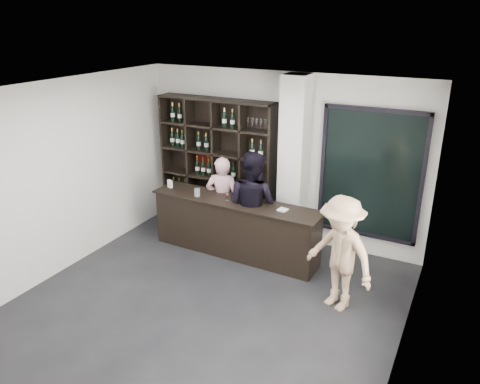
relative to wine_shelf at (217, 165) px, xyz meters
The scene contains 12 objects.
floor 3.06m from the wine_shelf, 65.85° to the right, with size 5.00×5.50×0.01m, color black.
wine_shelf is the anchor object (origin of this frame).
structural_column 1.52m from the wine_shelf, ahead, with size 0.40×0.40×2.90m, color silver.
glass_panel 2.71m from the wine_shelf, ahead, with size 1.60×0.08×2.10m.
tasting_counter 1.35m from the wine_shelf, 45.53° to the right, with size 2.89×0.61×0.95m.
taster_pink 0.79m from the wine_shelf, 52.39° to the right, with size 0.57×0.37×1.55m, color #CB989C.
taster_black 1.31m from the wine_shelf, 34.25° to the right, with size 0.86×0.67×1.78m, color black.
customer 3.15m from the wine_shelf, 29.01° to the right, with size 1.04×0.60×1.61m, color tan.
wine_glass 1.13m from the wine_shelf, 52.04° to the right, with size 0.07×0.07×0.18m, color white, non-canonical shape.
spit_cup 0.95m from the wine_shelf, 80.61° to the right, with size 0.10×0.10×0.13m, color silver.
napkin_stack 1.85m from the wine_shelf, 26.97° to the right, with size 0.13×0.13×0.02m, color white.
card_stand 0.94m from the wine_shelf, 121.51° to the right, with size 0.09×0.05×0.14m, color white.
Camera 1 is at (2.91, -4.39, 3.75)m, focal length 35.00 mm.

